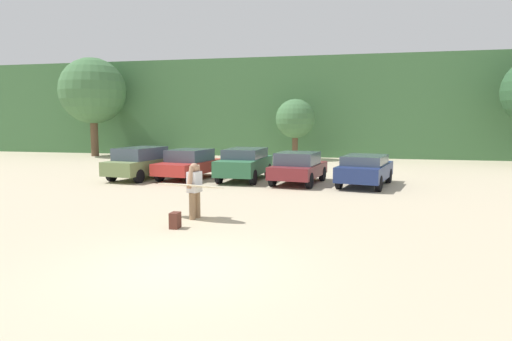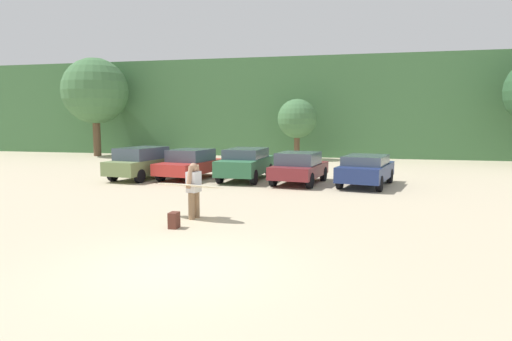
# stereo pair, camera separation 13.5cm
# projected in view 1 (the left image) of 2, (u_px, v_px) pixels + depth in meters

# --- Properties ---
(ground_plane) EXTENTS (120.00, 120.00, 0.00)m
(ground_plane) POSITION_uv_depth(u_px,v_px,m) (181.00, 269.00, 9.11)
(ground_plane) COLOR #C1B293
(hillside_ridge) EXTENTS (108.00, 12.00, 7.95)m
(hillside_ridge) POSITION_uv_depth(u_px,v_px,m) (320.00, 109.00, 40.87)
(hillside_ridge) COLOR #427042
(hillside_ridge) RESTS_ON ground_plane
(tree_ridge_back) EXTENTS (5.30, 5.30, 7.96)m
(tree_ridge_back) POSITION_uv_depth(u_px,v_px,m) (93.00, 91.00, 36.16)
(tree_ridge_back) COLOR brown
(tree_ridge_back) RESTS_ON ground_plane
(tree_far_left) EXTENTS (2.90, 2.90, 4.51)m
(tree_far_left) POSITION_uv_depth(u_px,v_px,m) (295.00, 119.00, 33.09)
(tree_far_left) COLOR brown
(tree_far_left) RESTS_ON ground_plane
(parked_car_olive_green) EXTENTS (2.41, 4.76, 1.61)m
(parked_car_olive_green) POSITION_uv_depth(u_px,v_px,m) (143.00, 162.00, 22.80)
(parked_car_olive_green) COLOR #6B7F4C
(parked_car_olive_green) RESTS_ON ground_plane
(parked_car_red) EXTENTS (2.54, 4.37, 1.51)m
(parked_car_red) POSITION_uv_depth(u_px,v_px,m) (189.00, 163.00, 22.66)
(parked_car_red) COLOR #B72D28
(parked_car_red) RESTS_ON ground_plane
(parked_car_forest_green) EXTENTS (2.03, 4.48, 1.58)m
(parked_car_forest_green) POSITION_uv_depth(u_px,v_px,m) (245.00, 163.00, 22.23)
(parked_car_forest_green) COLOR #2D6642
(parked_car_forest_green) RESTS_ON ground_plane
(parked_car_maroon) EXTENTS (2.44, 4.19, 1.49)m
(parked_car_maroon) POSITION_uv_depth(u_px,v_px,m) (298.00, 167.00, 21.00)
(parked_car_maroon) COLOR maroon
(parked_car_maroon) RESTS_ON ground_plane
(parked_car_navy) EXTENTS (2.71, 4.53, 1.40)m
(parked_car_navy) POSITION_uv_depth(u_px,v_px,m) (365.00, 169.00, 20.29)
(parked_car_navy) COLOR navy
(parked_car_navy) RESTS_ON ground_plane
(person_adult) EXTENTS (0.38, 0.74, 1.71)m
(person_adult) POSITION_uv_depth(u_px,v_px,m) (194.00, 187.00, 13.59)
(person_adult) COLOR #8C6B4C
(person_adult) RESTS_ON ground_plane
(surfboard_cream) EXTENTS (2.41, 1.08, 0.21)m
(surfboard_cream) POSITION_uv_depth(u_px,v_px,m) (190.00, 186.00, 13.47)
(surfboard_cream) COLOR beige
(backpack_dropped) EXTENTS (0.24, 0.34, 0.45)m
(backpack_dropped) POSITION_uv_depth(u_px,v_px,m) (175.00, 220.00, 12.45)
(backpack_dropped) COLOR #592D23
(backpack_dropped) RESTS_ON ground_plane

